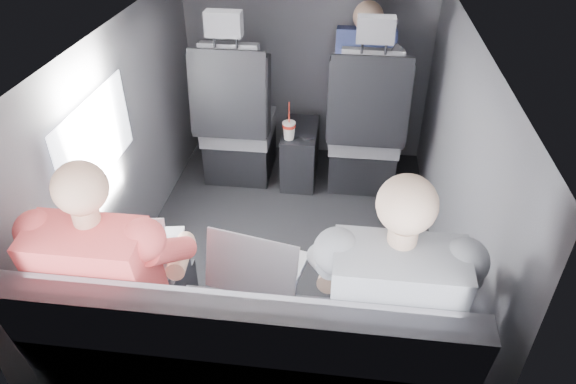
# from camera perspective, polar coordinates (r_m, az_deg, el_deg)

# --- Properties ---
(floor) EXTENTS (2.60, 2.60, 0.00)m
(floor) POSITION_cam_1_polar(r_m,az_deg,el_deg) (3.17, -0.34, -6.83)
(floor) COLOR black
(floor) RESTS_ON ground
(ceiling) EXTENTS (2.60, 2.60, 0.00)m
(ceiling) POSITION_cam_1_polar(r_m,az_deg,el_deg) (2.49, -0.45, 17.13)
(ceiling) COLOR #B2B2AD
(ceiling) RESTS_ON panel_back
(panel_left) EXTENTS (0.02, 2.60, 1.35)m
(panel_left) POSITION_cam_1_polar(r_m,az_deg,el_deg) (3.01, -17.70, 4.60)
(panel_left) COLOR #56565B
(panel_left) RESTS_ON floor
(panel_right) EXTENTS (0.02, 2.60, 1.35)m
(panel_right) POSITION_cam_1_polar(r_m,az_deg,el_deg) (2.82, 18.10, 2.35)
(panel_right) COLOR #56565B
(panel_right) RESTS_ON floor
(panel_front) EXTENTS (1.80, 0.02, 1.35)m
(panel_front) POSITION_cam_1_polar(r_m,az_deg,el_deg) (3.94, 2.12, 13.37)
(panel_front) COLOR #56565B
(panel_front) RESTS_ON floor
(panel_back) EXTENTS (1.80, 0.02, 1.35)m
(panel_back) POSITION_cam_1_polar(r_m,az_deg,el_deg) (1.80, -6.00, -17.90)
(panel_back) COLOR #56565B
(panel_back) RESTS_ON floor
(side_window) EXTENTS (0.02, 0.75, 0.42)m
(side_window) POSITION_cam_1_polar(r_m,az_deg,el_deg) (2.66, -20.52, 5.53)
(side_window) COLOR white
(side_window) RESTS_ON panel_left
(seatbelt) EXTENTS (0.35, 0.11, 0.59)m
(seatbelt) POSITION_cam_1_polar(r_m,az_deg,el_deg) (3.30, 9.07, 10.96)
(seatbelt) COLOR black
(seatbelt) RESTS_ON front_seat_right
(front_seat_left) EXTENTS (0.52, 0.58, 1.26)m
(front_seat_left) POSITION_cam_1_polar(r_m,az_deg,el_deg) (3.70, -5.66, 7.09)
(front_seat_left) COLOR black
(front_seat_left) RESTS_ON floor
(front_seat_right) EXTENTS (0.52, 0.58, 1.26)m
(front_seat_right) POSITION_cam_1_polar(r_m,az_deg,el_deg) (3.62, 8.48, 6.24)
(front_seat_right) COLOR black
(front_seat_right) RESTS_ON floor
(center_console) EXTENTS (0.24, 0.48, 0.41)m
(center_console) POSITION_cam_1_polar(r_m,az_deg,el_deg) (3.77, 1.37, 4.31)
(center_console) COLOR black
(center_console) RESTS_ON floor
(rear_bench) EXTENTS (1.60, 0.57, 0.92)m
(rear_bench) POSITION_cam_1_polar(r_m,az_deg,el_deg) (2.23, -4.07, -18.86)
(rear_bench) COLOR slate
(rear_bench) RESTS_ON floor
(soda_cup) EXTENTS (0.09, 0.09, 0.27)m
(soda_cup) POSITION_cam_1_polar(r_m,az_deg,el_deg) (3.51, 0.12, 6.94)
(soda_cup) COLOR white
(soda_cup) RESTS_ON center_console
(laptop_white) EXTENTS (0.38, 0.37, 0.26)m
(laptop_white) POSITION_cam_1_polar(r_m,az_deg,el_deg) (2.34, -16.46, -5.79)
(laptop_white) COLOR silver
(laptop_white) RESTS_ON passenger_rear_left
(laptop_silver) EXTENTS (0.42, 0.41, 0.27)m
(laptop_silver) POSITION_cam_1_polar(r_m,az_deg,el_deg) (2.16, -3.57, -8.06)
(laptop_silver) COLOR #B9B9BE
(laptop_silver) RESTS_ON rear_bench
(laptop_black) EXTENTS (0.40, 0.43, 0.24)m
(laptop_black) POSITION_cam_1_polar(r_m,az_deg,el_deg) (2.19, 10.20, -8.15)
(laptop_black) COLOR black
(laptop_black) RESTS_ON passenger_rear_right
(passenger_rear_left) EXTENTS (0.52, 0.64, 1.25)m
(passenger_rear_left) POSITION_cam_1_polar(r_m,az_deg,el_deg) (2.18, -18.00, -9.43)
(passenger_rear_left) COLOR #2E2E32
(passenger_rear_left) RESTS_ON rear_bench
(passenger_rear_right) EXTENTS (0.54, 0.65, 1.28)m
(passenger_rear_right) POSITION_cam_1_polar(r_m,az_deg,el_deg) (2.02, 10.90, -12.07)
(passenger_rear_right) COLOR navy
(passenger_rear_right) RESTS_ON rear_bench
(passenger_front_right) EXTENTS (0.40, 0.40, 0.81)m
(passenger_front_right) POSITION_cam_1_polar(r_m,az_deg,el_deg) (3.71, 8.37, 12.93)
(passenger_front_right) COLOR navy
(passenger_front_right) RESTS_ON front_seat_right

